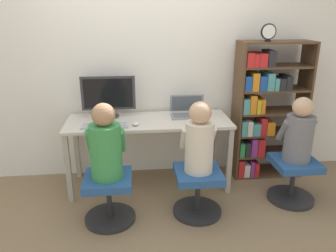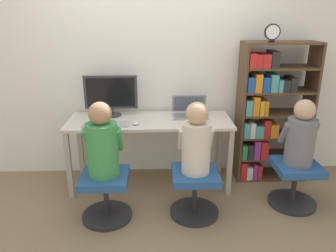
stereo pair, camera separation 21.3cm
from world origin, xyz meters
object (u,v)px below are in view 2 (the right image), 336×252
Objects in this scene: laptop at (190,112)px; office_chair_left at (106,193)px; person_at_monitor at (102,143)px; office_chair_side at (295,181)px; desk_clock at (272,32)px; person_at_laptop at (196,141)px; keyboard at (106,124)px; office_chair_right at (195,190)px; bookshelf at (266,114)px; desktop_monitor at (111,95)px; person_near_shelf at (301,136)px.

laptop reaches higher than office_chair_left.
office_chair_side is at bearing 4.78° from person_at_monitor.
person_at_monitor is (-0.84, -0.74, -0.05)m from laptop.
desk_clock is 0.38× the size of office_chair_side.
office_chair_side is at bearing 7.07° from person_at_laptop.
keyboard reaches higher than office_chair_side.
office_chair_side is (0.20, -0.50, -1.38)m from desk_clock.
person_at_laptop is 3.67× the size of desk_clock.
bookshelf is (0.85, 0.71, 0.52)m from office_chair_right.
desktop_monitor is at bearing 85.75° from keyboard.
bookshelf is at bearing 39.79° from office_chair_right.
person_near_shelf is (1.00, 0.13, -0.02)m from person_at_laptop.
person_near_shelf reaches higher than office_chair_left.
bookshelf is at bearing 23.81° from office_chair_left.
person_at_monitor is (0.01, -0.79, -0.23)m from desktop_monitor.
office_chair_side is at bearing 4.93° from office_chair_left.
bookshelf reaches higher than person_at_monitor.
keyboard is 1.95m from office_chair_side.
desktop_monitor is 1.07m from office_chair_left.
person_at_monitor reaches higher than office_chair_left.
office_chair_right is 1.23m from bookshelf.
keyboard is at bearing 170.58° from office_chair_side.
desk_clock is (1.64, -0.13, 0.65)m from desktop_monitor.
desktop_monitor is 1.24× the size of keyboard.
bookshelf is at bearing 104.21° from person_near_shelf.
bookshelf is at bearing 39.62° from person_at_laptop.
desktop_monitor is at bearing 176.64° from laptop.
desk_clock reaches higher than person_at_monitor.
laptop is 0.90m from office_chair_right.
person_at_monitor reaches higher than office_chair_side.
bookshelf is (1.69, -0.05, -0.21)m from desktop_monitor.
desk_clock is (0.80, 0.63, 1.38)m from office_chair_right.
office_chair_right is 0.73× the size of person_near_shelf.
keyboard is 0.72× the size of person_near_shelf.
bookshelf reaches higher than office_chair_left.
laptop is 1.27m from office_chair_side.
person_near_shelf is (0.99, -0.58, -0.07)m from laptop.
desktop_monitor reaches higher than laptop.
bookshelf is at bearing 104.11° from office_chair_side.
desktop_monitor is at bearing 137.65° from office_chair_right.
office_chair_left is at bearing -177.69° from person_at_laptop.
person_near_shelf is (0.20, -0.50, -0.91)m from desk_clock.
desk_clock is (0.79, -0.08, 0.83)m from laptop.
office_chair_right is (-0.01, -0.71, -0.54)m from laptop.
person_at_laptop is (0.82, 0.03, -0.00)m from person_at_monitor.
laptop is 1.15m from desk_clock.
office_chair_side is at bearing -9.42° from keyboard.
desk_clock is at bearing 37.81° from person_at_laptop.
desk_clock is (1.66, 0.19, 0.87)m from keyboard.
office_chair_left is at bearing -85.56° from keyboard.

